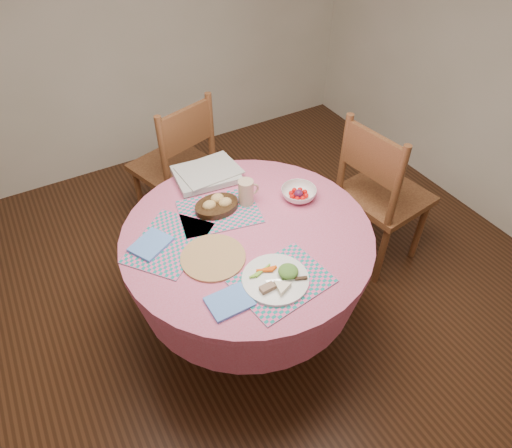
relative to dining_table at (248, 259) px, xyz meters
The scene contains 16 objects.
ground 0.56m from the dining_table, ahead, with size 4.00×4.00×0.00m, color #331C0F.
room_envelope 1.16m from the dining_table, ahead, with size 4.01×4.01×2.71m.
dining_table is the anchor object (origin of this frame).
chair_right 0.98m from the dining_table, ahead, with size 0.52×0.54×1.04m.
chair_back 1.02m from the dining_table, 88.31° to the left, with size 0.58×0.57×1.01m.
placemat_front 0.41m from the dining_table, 93.55° to the right, with size 0.40×0.30×0.01m, color #17827D.
placemat_left 0.43m from the dining_table, 161.70° to the left, with size 0.40×0.30×0.01m, color #17827D.
placemat_back 0.29m from the dining_table, 104.69° to the left, with size 0.40×0.30×0.01m, color #17827D.
wicker_trivet 0.31m from the dining_table, 160.98° to the right, with size 0.30×0.30×0.01m, color #9B6543.
napkin_near 0.48m from the dining_table, 128.73° to the right, with size 0.18×0.14×0.01m, color #5A8EE8.
napkin_far 0.51m from the dining_table, 162.47° to the left, with size 0.18×0.14×0.01m, color #5A8EE8.
dinner_plate 0.40m from the dining_table, 96.43° to the right, with size 0.29×0.29×0.05m.
bread_bowl 0.32m from the dining_table, 103.20° to the left, with size 0.23×0.23×0.08m.
latte_mug 0.35m from the dining_table, 61.75° to the left, with size 0.12×0.08×0.14m.
fruit_bowl 0.44m from the dining_table, 14.74° to the left, with size 0.23×0.23×0.06m.
newspaper_stack 0.55m from the dining_table, 87.72° to the left, with size 0.37×0.31×0.04m.
Camera 1 is at (-0.77, -1.42, 2.28)m, focal length 32.00 mm.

